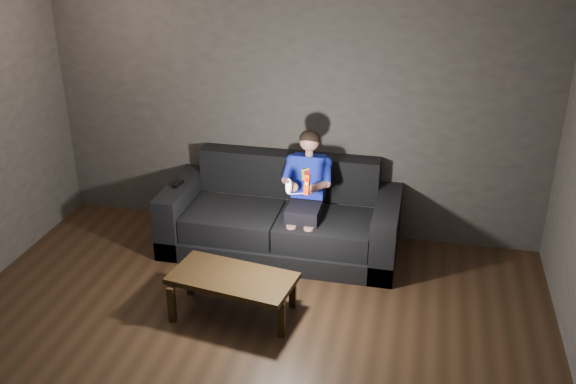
# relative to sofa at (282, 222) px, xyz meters

# --- Properties ---
(floor) EXTENTS (5.00, 5.00, 0.00)m
(floor) POSITION_rel_sofa_xyz_m (0.02, -2.03, -0.29)
(floor) COLOR black
(floor) RESTS_ON ground
(back_wall) EXTENTS (5.00, 0.04, 2.70)m
(back_wall) POSITION_rel_sofa_xyz_m (0.02, 0.47, 1.06)
(back_wall) COLOR #342D2C
(back_wall) RESTS_ON ground
(ceiling) EXTENTS (5.00, 5.00, 0.02)m
(ceiling) POSITION_rel_sofa_xyz_m (0.02, -2.03, 2.41)
(ceiling) COLOR white
(ceiling) RESTS_ON back_wall
(sofa) EXTENTS (2.28, 0.99, 0.88)m
(sofa) POSITION_rel_sofa_xyz_m (0.00, 0.00, 0.00)
(sofa) COLOR black
(sofa) RESTS_ON floor
(child) EXTENTS (0.46, 0.57, 1.14)m
(child) POSITION_rel_sofa_xyz_m (0.26, -0.06, 0.45)
(child) COLOR black
(child) RESTS_ON sofa
(wii_remote_red) EXTENTS (0.05, 0.07, 0.18)m
(wii_remote_red) POSITION_rel_sofa_xyz_m (0.35, -0.50, 0.66)
(wii_remote_red) COLOR #C72900
(wii_remote_red) RESTS_ON child
(nunchuk_white) EXTENTS (0.07, 0.10, 0.15)m
(nunchuk_white) POSITION_rel_sofa_xyz_m (0.18, -0.50, 0.62)
(nunchuk_white) COLOR white
(nunchuk_white) RESTS_ON child
(wii_remote_black) EXTENTS (0.06, 0.17, 0.03)m
(wii_remote_black) POSITION_rel_sofa_xyz_m (-1.03, -0.08, 0.35)
(wii_remote_black) COLOR black
(wii_remote_black) RESTS_ON sofa
(coffee_table) EXTENTS (1.09, 0.66, 0.37)m
(coffee_table) POSITION_rel_sofa_xyz_m (-0.14, -1.18, 0.03)
(coffee_table) COLOR black
(coffee_table) RESTS_ON floor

